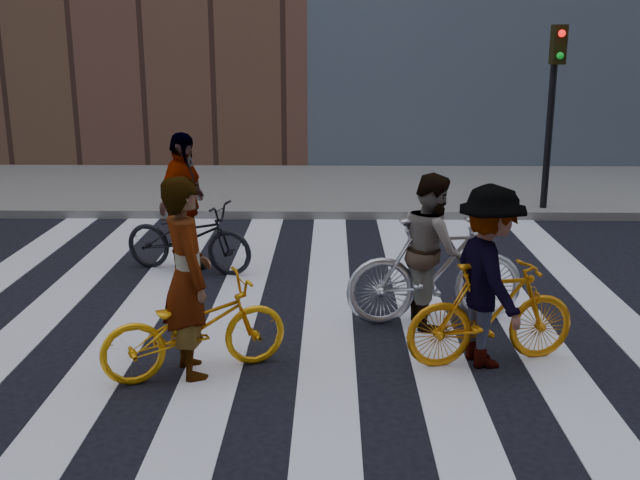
{
  "coord_description": "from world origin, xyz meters",
  "views": [
    {
      "loc": [
        0.59,
        -7.85,
        3.07
      ],
      "look_at": [
        0.45,
        0.3,
        0.89
      ],
      "focal_mm": 42.0,
      "sensor_mm": 36.0,
      "label": 1
    }
  ],
  "objects_px": {
    "bike_dark_rear": "(188,237)",
    "rider_left": "(187,278)",
    "bike_yellow_right": "(492,313)",
    "rider_right": "(489,277)",
    "bike_silver_mid": "(436,271)",
    "bike_yellow_left": "(195,327)",
    "rider_rear": "(183,203)",
    "traffic_signal": "(554,88)",
    "rider_mid": "(432,249)"
  },
  "relations": [
    {
      "from": "bike_silver_mid",
      "to": "rider_rear",
      "type": "xyz_separation_m",
      "value": [
        -3.16,
        1.87,
        0.35
      ]
    },
    {
      "from": "bike_yellow_right",
      "to": "rider_right",
      "type": "relative_size",
      "value": 0.97
    },
    {
      "from": "bike_dark_rear",
      "to": "rider_right",
      "type": "height_order",
      "value": "rider_right"
    },
    {
      "from": "bike_yellow_left",
      "to": "rider_left",
      "type": "height_order",
      "value": "rider_left"
    },
    {
      "from": "bike_silver_mid",
      "to": "bike_yellow_right",
      "type": "distance_m",
      "value": 1.17
    },
    {
      "from": "traffic_signal",
      "to": "bike_yellow_right",
      "type": "distance_m",
      "value": 6.95
    },
    {
      "from": "rider_mid",
      "to": "traffic_signal",
      "type": "bearing_deg",
      "value": -35.95
    },
    {
      "from": "bike_dark_rear",
      "to": "rider_left",
      "type": "xyz_separation_m",
      "value": [
        0.62,
        -3.25,
        0.47
      ]
    },
    {
      "from": "rider_left",
      "to": "rider_rear",
      "type": "height_order",
      "value": "same"
    },
    {
      "from": "rider_left",
      "to": "rider_right",
      "type": "xyz_separation_m",
      "value": [
        2.84,
        0.29,
        -0.06
      ]
    },
    {
      "from": "bike_dark_rear",
      "to": "rider_rear",
      "type": "xyz_separation_m",
      "value": [
        -0.05,
        0.0,
        0.47
      ]
    },
    {
      "from": "bike_silver_mid",
      "to": "rider_mid",
      "type": "relative_size",
      "value": 1.18
    },
    {
      "from": "rider_left",
      "to": "bike_yellow_left",
      "type": "bearing_deg",
      "value": -114.48
    },
    {
      "from": "rider_left",
      "to": "rider_mid",
      "type": "bearing_deg",
      "value": -84.95
    },
    {
      "from": "bike_yellow_left",
      "to": "bike_dark_rear",
      "type": "distance_m",
      "value": 3.32
    },
    {
      "from": "bike_yellow_left",
      "to": "bike_dark_rear",
      "type": "relative_size",
      "value": 0.96
    },
    {
      "from": "bike_yellow_left",
      "to": "rider_rear",
      "type": "bearing_deg",
      "value": -11.96
    },
    {
      "from": "bike_yellow_right",
      "to": "rider_left",
      "type": "distance_m",
      "value": 2.93
    },
    {
      "from": "bike_silver_mid",
      "to": "bike_yellow_right",
      "type": "relative_size",
      "value": 1.17
    },
    {
      "from": "traffic_signal",
      "to": "bike_yellow_left",
      "type": "relative_size",
      "value": 1.88
    },
    {
      "from": "bike_silver_mid",
      "to": "rider_left",
      "type": "xyz_separation_m",
      "value": [
        -2.49,
        -1.38,
        0.35
      ]
    },
    {
      "from": "rider_left",
      "to": "rider_right",
      "type": "relative_size",
      "value": 1.07
    },
    {
      "from": "bike_yellow_right",
      "to": "rider_mid",
      "type": "distance_m",
      "value": 1.23
    },
    {
      "from": "rider_left",
      "to": "rider_rear",
      "type": "relative_size",
      "value": 1.0
    },
    {
      "from": "bike_silver_mid",
      "to": "rider_rear",
      "type": "bearing_deg",
      "value": 50.8
    },
    {
      "from": "bike_dark_rear",
      "to": "rider_rear",
      "type": "height_order",
      "value": "rider_rear"
    },
    {
      "from": "bike_dark_rear",
      "to": "traffic_signal",
      "type": "bearing_deg",
      "value": -43.56
    },
    {
      "from": "bike_silver_mid",
      "to": "bike_dark_rear",
      "type": "bearing_deg",
      "value": 50.4
    },
    {
      "from": "rider_mid",
      "to": "rider_rear",
      "type": "bearing_deg",
      "value": 50.4
    },
    {
      "from": "bike_yellow_left",
      "to": "bike_silver_mid",
      "type": "height_order",
      "value": "bike_silver_mid"
    },
    {
      "from": "bike_yellow_right",
      "to": "rider_rear",
      "type": "xyz_separation_m",
      "value": [
        -3.56,
        2.96,
        0.44
      ]
    },
    {
      "from": "rider_mid",
      "to": "bike_yellow_right",
      "type": "bearing_deg",
      "value": -166.34
    },
    {
      "from": "bike_yellow_left",
      "to": "rider_left",
      "type": "xyz_separation_m",
      "value": [
        -0.05,
        0.0,
        0.49
      ]
    },
    {
      "from": "traffic_signal",
      "to": "bike_yellow_right",
      "type": "relative_size",
      "value": 1.94
    },
    {
      "from": "rider_right",
      "to": "rider_rear",
      "type": "bearing_deg",
      "value": 37.11
    },
    {
      "from": "rider_right",
      "to": "rider_rear",
      "type": "height_order",
      "value": "rider_rear"
    },
    {
      "from": "traffic_signal",
      "to": "rider_rear",
      "type": "relative_size",
      "value": 1.75
    },
    {
      "from": "bike_yellow_right",
      "to": "rider_left",
      "type": "bearing_deg",
      "value": 82.94
    },
    {
      "from": "bike_silver_mid",
      "to": "rider_mid",
      "type": "xyz_separation_m",
      "value": [
        -0.05,
        0.0,
        0.25
      ]
    },
    {
      "from": "bike_yellow_left",
      "to": "rider_right",
      "type": "height_order",
      "value": "rider_right"
    },
    {
      "from": "bike_silver_mid",
      "to": "bike_yellow_right",
      "type": "bearing_deg",
      "value": -168.61
    },
    {
      "from": "traffic_signal",
      "to": "bike_dark_rear",
      "type": "height_order",
      "value": "traffic_signal"
    },
    {
      "from": "rider_right",
      "to": "bike_silver_mid",
      "type": "bearing_deg",
      "value": 4.94
    },
    {
      "from": "bike_yellow_right",
      "to": "rider_rear",
      "type": "relative_size",
      "value": 0.9
    },
    {
      "from": "bike_yellow_right",
      "to": "rider_mid",
      "type": "bearing_deg",
      "value": 9.56
    },
    {
      "from": "bike_yellow_left",
      "to": "rider_right",
      "type": "xyz_separation_m",
      "value": [
        2.79,
        0.29,
        0.42
      ]
    },
    {
      "from": "bike_yellow_right",
      "to": "rider_right",
      "type": "height_order",
      "value": "rider_right"
    },
    {
      "from": "rider_left",
      "to": "rider_right",
      "type": "bearing_deg",
      "value": -108.73
    },
    {
      "from": "rider_rear",
      "to": "rider_mid",
      "type": "bearing_deg",
      "value": -104.86
    },
    {
      "from": "bike_dark_rear",
      "to": "rider_left",
      "type": "relative_size",
      "value": 0.97
    }
  ]
}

